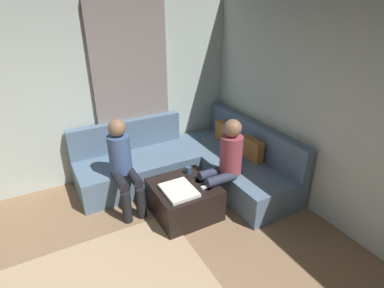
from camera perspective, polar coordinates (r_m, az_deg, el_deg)
wall_left at (r=4.47m, az=-27.70°, el=7.80°), size 0.12×6.00×2.70m
curtain_panel at (r=4.60m, az=-11.09°, el=9.39°), size 0.06×1.10×2.50m
sectional_couch at (r=4.53m, az=-0.01°, el=-3.68°), size 2.10×2.55×0.87m
ottoman at (r=3.91m, az=-1.48°, el=-10.25°), size 0.76×0.76×0.42m
folded_blanket at (r=3.66m, az=-2.48°, el=-8.67°), size 0.44×0.36×0.04m
coffee_mug at (r=4.00m, az=-0.69°, el=-4.91°), size 0.08×0.08×0.10m
game_remote at (r=3.74m, az=2.79°, el=-7.95°), size 0.05×0.15×0.02m
person_on_couch_back at (r=3.83m, az=6.07°, el=-3.29°), size 0.30×0.60×1.20m
person_on_couch_side at (r=3.89m, az=-12.82°, el=-3.38°), size 0.60×0.30×1.20m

